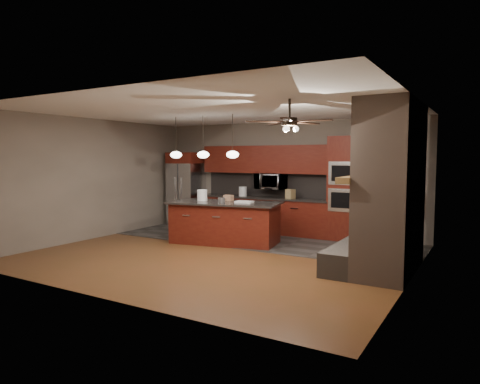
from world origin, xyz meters
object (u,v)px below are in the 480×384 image
Objects in this scene: white_bucket at (202,195)px; kitchen_island at (225,222)px; oven_tower at (347,189)px; microwave at (271,181)px; paint_tray at (244,202)px; refrigerator at (186,189)px; paint_can at (222,200)px; counter_box at (290,194)px; cardboard_box at (229,198)px; counter_bucket at (243,191)px.

kitchen_island is at bearing 3.34° from white_bucket.
oven_tower is 1.98m from microwave.
white_bucket reaches higher than paint_tray.
paint_can is (2.31, -1.72, -0.05)m from refrigerator.
paint_tray is (2.79, -1.55, -0.08)m from refrigerator.
counter_box is at bearing -9.74° from microwave.
refrigerator is at bearing 134.35° from kitchen_island.
microwave is 1.90m from paint_can.
paint_tray reaches higher than kitchen_island.
paint_tray is at bearing -23.23° from cardboard_box.
microwave is 0.84m from counter_bucket.
microwave is 2.00× the size of paint_tray.
kitchen_island is 7.14× the size of paint_tray.
white_bucket is 0.68× the size of paint_tray.
microwave is 3.23× the size of counter_box.
oven_tower is at bearing 0.93° from refrigerator.
cardboard_box is (-0.35, -1.45, -0.32)m from microwave.
white_bucket is 1.05× the size of counter_bucket.
microwave reaches higher than white_bucket.
counter_box is (0.39, 1.58, 0.07)m from paint_tray.
kitchen_island is 1.85m from counter_bucket.
cardboard_box is at bearing -30.56° from refrigerator.
counter_box reaches higher than paint_can.
refrigerator is at bearing 143.36° from paint_can.
kitchen_island is at bearing -34.71° from refrigerator.
paint_can is 0.68× the size of counter_box.
refrigerator is at bearing -179.07° from oven_tower.
paint_can reaches higher than kitchen_island.
paint_tray is 1.82× the size of cardboard_box.
paint_can is 0.40m from cardboard_box.
refrigerator is 3.17m from counter_box.
oven_tower is 6.50× the size of paint_tray.
paint_can reaches higher than paint_tray.
white_bucket is at bearing -115.74° from microwave.
microwave reaches higher than paint_can.
cardboard_box is at bearing 95.48° from kitchen_island.
paint_can is at bearing -168.62° from paint_tray.
microwave is 3.64× the size of cardboard_box.
counter_box is (0.93, 1.35, 0.03)m from cardboard_box.
counter_bucket is (0.07, 1.73, -0.03)m from white_bucket.
paint_can is (0.57, -0.07, -0.07)m from white_bucket.
oven_tower is at bearing 23.50° from counter_box.
oven_tower is 2.77m from counter_bucket.
oven_tower is 2.72m from cardboard_box.
cardboard_box is (2.24, -1.32, -0.03)m from refrigerator.
oven_tower is at bearing 34.71° from paint_tray.
kitchen_island is (-0.27, -1.74, -0.84)m from microwave.
kitchen_island is at bearing 81.26° from paint_can.
paint_tray is at bearing 19.06° from paint_can.
refrigerator reaches higher than kitchen_island.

